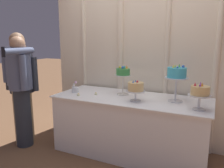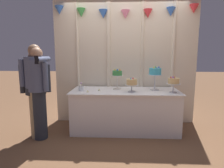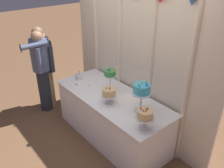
# 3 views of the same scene
# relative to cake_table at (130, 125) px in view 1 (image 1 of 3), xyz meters

# --- Properties ---
(ground_plane) EXTENTS (24.00, 24.00, 0.00)m
(ground_plane) POSITION_rel_cake_table_xyz_m (0.00, -0.10, -0.39)
(ground_plane) COLOR brown
(draped_curtain) EXTENTS (2.96, 0.18, 2.72)m
(draped_curtain) POSITION_rel_cake_table_xyz_m (0.00, 0.46, 1.05)
(draped_curtain) COLOR beige
(draped_curtain) RESTS_ON ground_plane
(cake_table) EXTENTS (2.04, 0.83, 0.79)m
(cake_table) POSITION_rel_cake_table_xyz_m (0.00, 0.00, 0.00)
(cake_table) COLOR white
(cake_table) RESTS_ON ground_plane
(cake_display_leftmost) EXTENTS (0.23, 0.23, 0.41)m
(cake_display_leftmost) POSITION_rel_cake_table_xyz_m (-0.15, 0.09, 0.68)
(cake_display_leftmost) COLOR silver
(cake_display_leftmost) RESTS_ON cake_table
(cake_display_midleft) EXTENTS (0.24, 0.24, 0.27)m
(cake_display_midleft) POSITION_rel_cake_table_xyz_m (0.12, -0.15, 0.56)
(cake_display_midleft) COLOR silver
(cake_display_midleft) RESTS_ON cake_table
(cake_display_midright) EXTENTS (0.28, 0.28, 0.46)m
(cake_display_midright) POSITION_rel_cake_table_xyz_m (0.57, 0.05, 0.73)
(cake_display_midright) COLOR silver
(cake_display_midright) RESTS_ON cake_table
(cake_display_rightmost) EXTENTS (0.25, 0.25, 0.31)m
(cake_display_rightmost) POSITION_rel_cake_table_xyz_m (0.86, -0.19, 0.59)
(cake_display_rightmost) COLOR silver
(cake_display_rightmost) RESTS_ON cake_table
(flower_vase) EXTENTS (0.10, 0.10, 0.16)m
(flower_vase) POSITION_rel_cake_table_xyz_m (-0.83, -0.08, 0.44)
(flower_vase) COLOR silver
(flower_vase) RESTS_ON cake_table
(tealight_far_left) EXTENTS (0.05, 0.05, 0.03)m
(tealight_far_left) POSITION_rel_cake_table_xyz_m (-0.68, -0.22, 0.40)
(tealight_far_left) COLOR beige
(tealight_far_left) RESTS_ON cake_table
(tealight_near_left) EXTENTS (0.04, 0.04, 0.04)m
(tealight_near_left) POSITION_rel_cake_table_xyz_m (-0.49, -0.08, 0.40)
(tealight_near_left) COLOR beige
(tealight_near_left) RESTS_ON cake_table
(guest_man_dark_suit) EXTENTS (0.43, 0.43, 1.59)m
(guest_man_dark_suit) POSITION_rel_cake_table_xyz_m (-1.48, -0.46, 0.48)
(guest_man_dark_suit) COLOR #282D38
(guest_man_dark_suit) RESTS_ON ground_plane
(guest_man_pink_jacket) EXTENTS (0.50, 0.43, 1.52)m
(guest_man_pink_jacket) POSITION_rel_cake_table_xyz_m (-1.58, -0.35, 0.43)
(guest_man_pink_jacket) COLOR #9E8966
(guest_man_pink_jacket) RESTS_ON ground_plane
(guest_girl_blue_dress) EXTENTS (0.50, 0.63, 1.63)m
(guest_girl_blue_dress) POSITION_rel_cake_table_xyz_m (-1.53, -0.43, 0.50)
(guest_girl_blue_dress) COLOR #9E8966
(guest_girl_blue_dress) RESTS_ON ground_plane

